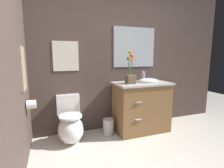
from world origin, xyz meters
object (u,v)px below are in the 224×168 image
at_px(soap_bottle, 143,77).
at_px(trash_bin, 108,127).
at_px(wall_mirror, 135,47).
at_px(wall_poster, 66,56).
at_px(toilet_paper_roll, 31,104).
at_px(toilet, 70,126).
at_px(vanity_cabinet, 141,106).
at_px(hanging_towel, 22,69).
at_px(flower_vase, 130,74).

bearing_deg(soap_bottle, trash_bin, -170.92).
bearing_deg(wall_mirror, soap_bottle, -55.04).
distance_m(soap_bottle, wall_mirror, 0.55).
relative_size(wall_poster, wall_mirror, 0.58).
relative_size(soap_bottle, trash_bin, 0.63).
bearing_deg(toilet_paper_roll, soap_bottle, 9.65).
distance_m(toilet, wall_poster, 1.08).
relative_size(toilet, wall_poster, 1.49).
bearing_deg(wall_poster, trash_bin, -23.59).
relative_size(vanity_cabinet, toilet_paper_roll, 9.38).
bearing_deg(vanity_cabinet, toilet_paper_roll, -174.31).
distance_m(toilet, soap_bottle, 1.49).
distance_m(vanity_cabinet, hanging_towel, 1.92).
xyz_separation_m(toilet, trash_bin, (0.61, -0.00, -0.11)).
height_order(soap_bottle, wall_mirror, wall_mirror).
height_order(toilet, hanging_towel, hanging_towel).
distance_m(flower_vase, soap_bottle, 0.39).
relative_size(flower_vase, soap_bottle, 3.13).
relative_size(vanity_cabinet, trash_bin, 3.79).
relative_size(flower_vase, wall_poster, 1.15).
relative_size(trash_bin, hanging_towel, 0.52).
xyz_separation_m(trash_bin, wall_poster, (-0.61, 0.27, 1.16)).
xyz_separation_m(soap_bottle, toilet_paper_roll, (-1.81, -0.31, -0.25)).
bearing_deg(toilet_paper_roll, vanity_cabinet, 5.69).
relative_size(hanging_towel, toilet_paper_roll, 4.73).
relative_size(soap_bottle, wall_mirror, 0.21).
relative_size(vanity_cabinet, hanging_towel, 1.98).
height_order(flower_vase, wall_mirror, wall_mirror).
bearing_deg(flower_vase, wall_poster, 161.35).
height_order(toilet, wall_poster, wall_poster).
bearing_deg(toilet, flower_vase, -3.59).
height_order(flower_vase, wall_poster, wall_poster).
height_order(toilet, soap_bottle, soap_bottle).
relative_size(toilet, soap_bottle, 4.04).
bearing_deg(soap_bottle, flower_vase, -153.17).
height_order(trash_bin, wall_poster, wall_poster).
bearing_deg(toilet, hanging_towel, -151.88).
xyz_separation_m(vanity_cabinet, trash_bin, (-0.60, 0.03, -0.30)).
distance_m(wall_poster, wall_mirror, 1.22).
bearing_deg(vanity_cabinet, wall_mirror, 90.53).
bearing_deg(vanity_cabinet, wall_poster, 166.35).
bearing_deg(toilet, soap_bottle, 4.86).
xyz_separation_m(flower_vase, trash_bin, (-0.36, 0.06, -0.88)).
bearing_deg(wall_mirror, trash_bin, -155.72).
relative_size(toilet, wall_mirror, 0.86).
bearing_deg(trash_bin, toilet, 179.97).
distance_m(vanity_cabinet, wall_mirror, 1.05).
distance_m(wall_mirror, toilet_paper_roll, 1.93).
distance_m(trash_bin, hanging_towel, 1.57).
relative_size(vanity_cabinet, flower_vase, 1.93).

